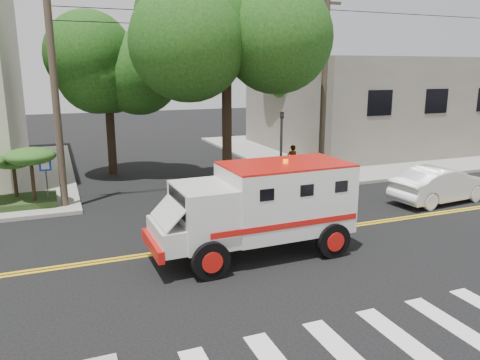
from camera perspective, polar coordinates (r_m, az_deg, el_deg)
name	(u,v)px	position (r m, az deg, el deg)	size (l,w,h in m)	color
ground	(253,240)	(15.46, 1.55, -7.31)	(100.00, 100.00, 0.00)	black
sidewalk_ne	(355,149)	(33.40, 13.84, 3.71)	(17.00, 17.00, 0.15)	gray
building_right	(371,103)	(34.34, 15.71, 9.03)	(14.00, 12.00, 6.00)	slate
utility_pole_left	(55,95)	(19.30, -21.59, 9.61)	(0.28, 0.28, 9.00)	#382D23
utility_pole_right	(324,90)	(22.91, 10.19, 10.77)	(0.28, 0.28, 9.00)	#382D23
tree_main	(238,27)	(21.01, -0.22, 18.13)	(6.08, 5.70, 9.85)	black
tree_left	(113,64)	(25.25, -15.18, 13.54)	(4.48, 4.20, 7.70)	black
tree_right	(282,59)	(32.50, 5.12, 14.44)	(4.80, 4.50, 8.20)	black
traffic_signal	(281,142)	(21.39, 5.06, 4.63)	(0.15, 0.18, 3.60)	#3F3F42
accessibility_sign	(46,176)	(19.88, -22.55, 0.46)	(0.45, 0.10, 2.02)	#3F3F42
palm_planter	(12,169)	(20.34, -26.09, 1.19)	(3.52, 2.63, 2.36)	#1E3314
armored_truck	(261,204)	(13.88, 2.63, -2.95)	(6.08, 2.57, 2.74)	silver
parked_sedan	(441,184)	(21.31, 23.30, -0.50)	(1.59, 4.56, 1.50)	silver
pedestrian_a	(292,160)	(24.22, 6.37, 2.48)	(0.56, 0.37, 1.53)	gray
pedestrian_b	(348,152)	(26.98, 12.99, 3.37)	(0.76, 0.59, 1.56)	gray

